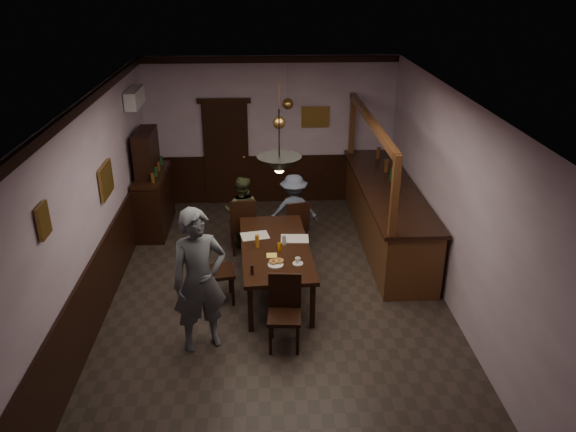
{
  "coord_description": "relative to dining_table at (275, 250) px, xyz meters",
  "views": [
    {
      "loc": [
        -0.19,
        -6.99,
        4.57
      ],
      "look_at": [
        0.19,
        0.62,
        1.15
      ],
      "focal_mm": 35.0,
      "sensor_mm": 36.0,
      "label": 1
    }
  ],
  "objects": [
    {
      "name": "pastry_plate",
      "position": [
        -0.01,
        -0.57,
        0.07
      ],
      "size": [
        0.22,
        0.22,
        0.01
      ],
      "primitive_type": "cylinder",
      "color": "white",
      "rests_on": "dining_table"
    },
    {
      "name": "beer_glass",
      "position": [
        -0.27,
        -0.01,
        0.16
      ],
      "size": [
        0.06,
        0.06,
        0.2
      ],
      "primitive_type": "cylinder",
      "color": "#BF721E",
      "rests_on": "dining_table"
    },
    {
      "name": "chair_far_right",
      "position": [
        0.4,
        1.3,
        -0.17
      ],
      "size": [
        0.48,
        0.48,
        0.93
      ],
      "rotation": [
        0.0,
        0.0,
        3.37
      ],
      "color": "black",
      "rests_on": "ground"
    },
    {
      "name": "sideboard",
      "position": [
        -2.2,
        2.32,
        0.07
      ],
      "size": [
        0.51,
        1.43,
        1.9
      ],
      "color": "black",
      "rests_on": "ground"
    },
    {
      "name": "room",
      "position": [
        0.01,
        -0.42,
        0.81
      ],
      "size": [
        5.01,
        8.01,
        3.01
      ],
      "color": "#2D2621",
      "rests_on": "ground"
    },
    {
      "name": "pendant_brass_mid",
      "position": [
        0.11,
        1.23,
        1.61
      ],
      "size": [
        0.2,
        0.2,
        0.81
      ],
      "color": "#BF8C3F",
      "rests_on": "ground"
    },
    {
      "name": "bar_counter",
      "position": [
        2.0,
        1.57,
        -0.11
      ],
      "size": [
        0.95,
        4.07,
        2.29
      ],
      "color": "#4C2914",
      "rests_on": "ground"
    },
    {
      "name": "dining_table",
      "position": [
        0.0,
        0.0,
        0.0
      ],
      "size": [
        1.11,
        2.25,
        0.75
      ],
      "rotation": [
        0.0,
        0.0,
        0.05
      ],
      "color": "black",
      "rests_on": "ground"
    },
    {
      "name": "pendant_brass_far",
      "position": [
        0.31,
        2.53,
        1.61
      ],
      "size": [
        0.2,
        0.2,
        0.81
      ],
      "color": "#BF8C3F",
      "rests_on": "ground"
    },
    {
      "name": "picture_left_large",
      "position": [
        -2.45,
        0.38,
        1.01
      ],
      "size": [
        0.04,
        0.62,
        0.48
      ],
      "color": "olive",
      "rests_on": "ground"
    },
    {
      "name": "person_seated_left",
      "position": [
        -0.53,
        1.52,
        -0.04
      ],
      "size": [
        0.71,
        0.6,
        1.29
      ],
      "primitive_type": "imported",
      "rotation": [
        0.0,
        0.0,
        2.95
      ],
      "color": "#3C4127",
      "rests_on": "ground"
    },
    {
      "name": "chair_far_left",
      "position": [
        -0.51,
        1.24,
        -0.13
      ],
      "size": [
        0.49,
        0.49,
        1.02
      ],
      "rotation": [
        0.0,
        0.0,
        3.25
      ],
      "color": "black",
      "rests_on": "ground"
    },
    {
      "name": "saucer",
      "position": [
        0.3,
        -0.55,
        0.07
      ],
      "size": [
        0.15,
        0.15,
        0.01
      ],
      "primitive_type": "cylinder",
      "color": "white",
      "rests_on": "dining_table"
    },
    {
      "name": "coffee_cup",
      "position": [
        0.3,
        -0.53,
        0.11
      ],
      "size": [
        0.08,
        0.08,
        0.07
      ],
      "primitive_type": "imported",
      "rotation": [
        0.0,
        0.0,
        0.05
      ],
      "color": "white",
      "rests_on": "saucer"
    },
    {
      "name": "person_seated_right",
      "position": [
        0.37,
        1.57,
        -0.04
      ],
      "size": [
        0.86,
        0.51,
        1.3
      ],
      "primitive_type": "imported",
      "rotation": [
        0.0,
        0.0,
        3.18
      ],
      "color": "slate",
      "rests_on": "ground"
    },
    {
      "name": "pastry_ring_a",
      "position": [
        -0.04,
        -0.53,
        0.1
      ],
      "size": [
        0.13,
        0.13,
        0.04
      ],
      "primitive_type": "torus",
      "color": "#C68C47",
      "rests_on": "pastry_plate"
    },
    {
      "name": "pastry_ring_b",
      "position": [
        0.04,
        -0.51,
        0.1
      ],
      "size": [
        0.13,
        0.13,
        0.04
      ],
      "primitive_type": "torus",
      "color": "#C68C47",
      "rests_on": "pastry_plate"
    },
    {
      "name": "pepper_mill",
      "position": [
        -0.33,
        -0.81,
        0.13
      ],
      "size": [
        0.04,
        0.04,
        0.14
      ],
      "primitive_type": "cylinder",
      "color": "black",
      "rests_on": "dining_table"
    },
    {
      "name": "pendant_iron",
      "position": [
        0.04,
        -0.8,
        1.62
      ],
      "size": [
        0.56,
        0.56,
        0.81
      ],
      "color": "black",
      "rests_on": "ground"
    },
    {
      "name": "chair_side",
      "position": [
        -0.92,
        -0.26,
        -0.12
      ],
      "size": [
        0.51,
        0.51,
        1.03
      ],
      "rotation": [
        0.0,
        0.0,
        1.73
      ],
      "color": "black",
      "rests_on": "ground"
    },
    {
      "name": "door_back",
      "position": [
        -0.89,
        3.53,
        0.36
      ],
      "size": [
        0.9,
        0.06,
        2.1
      ],
      "primitive_type": "cube",
      "color": "black",
      "rests_on": "ground"
    },
    {
      "name": "napkin",
      "position": [
        -0.06,
        -0.28,
        0.07
      ],
      "size": [
        0.16,
        0.16,
        0.0
      ],
      "primitive_type": "cube",
      "rotation": [
        0.0,
        0.0,
        0.05
      ],
      "color": "#E9D456",
      "rests_on": "dining_table"
    },
    {
      "name": "person_standing",
      "position": [
        -0.98,
        -1.3,
        0.28
      ],
      "size": [
        0.82,
        0.69,
        1.93
      ],
      "primitive_type": "imported",
      "rotation": [
        0.0,
        0.0,
        0.37
      ],
      "color": "#565B62",
      "rests_on": "ground"
    },
    {
      "name": "newspaper_left",
      "position": [
        -0.3,
        0.36,
        0.07
      ],
      "size": [
        0.47,
        0.37,
        0.01
      ],
      "primitive_type": "cube",
      "rotation": [
        0.0,
        0.0,
        0.19
      ],
      "color": "silver",
      "rests_on": "dining_table"
    },
    {
      "name": "ac_unit",
      "position": [
        -2.37,
        2.48,
        1.76
      ],
      "size": [
        0.2,
        0.85,
        0.3
      ],
      "color": "white",
      "rests_on": "ground"
    },
    {
      "name": "picture_left_small",
      "position": [
        -2.45,
        -2.02,
        1.46
      ],
      "size": [
        0.04,
        0.28,
        0.36
      ],
      "color": "olive",
      "rests_on": "ground"
    },
    {
      "name": "newspaper_right",
      "position": [
        0.3,
        0.23,
        0.07
      ],
      "size": [
        0.44,
        0.32,
        0.01
      ],
      "primitive_type": "cube",
      "rotation": [
        0.0,
        0.0,
        -0.05
      ],
      "color": "silver",
      "rests_on": "dining_table"
    },
    {
      "name": "soda_can",
      "position": [
        0.06,
        -0.13,
        0.12
      ],
      "size": [
        0.07,
        0.07,
        0.12
      ],
      "primitive_type": "cylinder",
      "color": "orange",
      "rests_on": "dining_table"
    },
    {
      "name": "chair_near",
      "position": [
        0.08,
        -1.32,
        -0.15
      ],
      "size": [
        0.46,
        0.46,
        0.98
      ],
      "rotation": [
        0.0,
        0.0,
        -0.08
      ],
      "color": "black",
      "rests_on": "ground"
    },
    {
      "name": "picture_back",
      "position": [
        0.91,
        3.54,
        1.11
      ],
      "size": [
        0.55,
        0.04,
        0.42
      ],
      "color": "olive",
      "rests_on": "ground"
    },
    {
      "name": "water_glass",
      "position": [
        0.14,
        0.07,
        0.14
      ],
      "size": [
        0.06,
        0.06,
        0.15
      ],
      "primitive_type": "cylinder",
      "color": "silver",
      "rests_on": "dining_table"
    }
  ]
}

